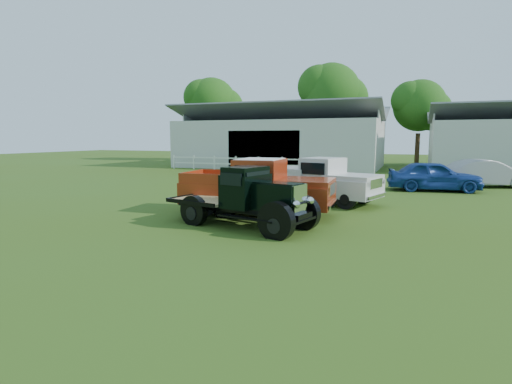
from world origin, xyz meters
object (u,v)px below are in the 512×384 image
at_px(vintage_flatbed, 243,197).
at_px(red_pickup, 257,186).
at_px(misc_car_grey, 485,173).
at_px(white_pickup, 321,181).
at_px(misc_car_blue, 434,176).

height_order(vintage_flatbed, red_pickup, red_pickup).
xyz_separation_m(red_pickup, misc_car_grey, (8.85, 11.94, -0.24)).
height_order(white_pickup, misc_car_blue, white_pickup).
distance_m(red_pickup, misc_car_blue, 11.08).
bearing_deg(misc_car_grey, red_pickup, 123.38).
xyz_separation_m(misc_car_blue, misc_car_grey, (2.70, 2.73, -0.01)).
xyz_separation_m(red_pickup, white_pickup, (1.52, 3.44, -0.08)).
height_order(vintage_flatbed, misc_car_blue, vintage_flatbed).
bearing_deg(misc_car_blue, red_pickup, 137.54).
bearing_deg(white_pickup, red_pickup, -96.62).
bearing_deg(red_pickup, misc_car_blue, 53.51).
bearing_deg(misc_car_grey, vintage_flatbed, 128.47).
distance_m(vintage_flatbed, white_pickup, 5.57).
xyz_separation_m(red_pickup, misc_car_blue, (6.15, 9.21, -0.23)).
height_order(vintage_flatbed, misc_car_grey, vintage_flatbed).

